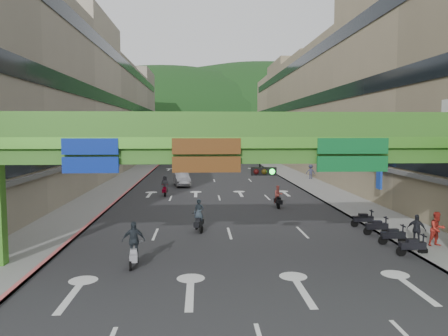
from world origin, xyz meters
name	(u,v)px	position (x,y,z in m)	size (l,w,h in m)	color
ground	(254,318)	(0.00, 0.00, 0.00)	(320.00, 320.00, 0.00)	black
road_slab	(212,173)	(0.00, 50.00, 0.01)	(18.00, 140.00, 0.02)	#28282B
sidewalk_left	(137,173)	(-11.00, 50.00, 0.07)	(4.00, 140.00, 0.15)	gray
sidewalk_right	(286,172)	(11.00, 50.00, 0.07)	(4.00, 140.00, 0.15)	gray
curb_left	(150,173)	(-9.10, 50.00, 0.09)	(0.20, 140.00, 0.18)	#CC5959
curb_right	(273,172)	(9.10, 50.00, 0.09)	(0.20, 140.00, 0.18)	gray
building_row_left	(80,108)	(-18.93, 50.00, 9.46)	(12.80, 95.00, 19.00)	#9E937F
building_row_right	(339,109)	(18.93, 50.00, 9.46)	(12.80, 95.00, 19.00)	gray
overpass_near	(260,154)	(0.93, 5.38, 5.21)	(28.00, 12.27, 7.10)	#4C9E2D
overpass_far	(209,135)	(0.00, 65.00, 5.40)	(28.00, 2.20, 7.10)	#4C9E2D
hill_left	(166,146)	(-15.00, 160.00, 0.00)	(168.00, 140.00, 112.00)	#1C4419
hill_right	(259,144)	(25.00, 180.00, 0.00)	(208.00, 176.00, 128.00)	#1C4419
bunting_string	(217,133)	(0.00, 30.00, 5.96)	(26.00, 0.36, 0.47)	black
scooter_rider_near	(199,216)	(-1.86, 12.63, 0.95)	(0.77, 1.57, 2.04)	black
scooter_rider_mid	(278,197)	(4.54, 20.57, 0.93)	(0.79, 1.60, 1.83)	black
scooter_rider_left	(134,244)	(-4.85, 5.75, 1.08)	(1.09, 1.60, 2.14)	gray
scooter_rider_far	(165,186)	(-5.13, 27.57, 1.00)	(0.84, 1.60, 1.98)	maroon
parked_scooter_row	(385,231)	(8.80, 10.00, 0.52)	(1.60, 7.15, 1.08)	black
car_silver	(182,180)	(-3.81, 35.00, 0.73)	(1.54, 4.42, 1.46)	#B2B0B9
car_yellow	(223,163)	(2.18, 60.47, 0.66)	(1.56, 3.87, 1.32)	#B5B800
pedestrian_red	(437,232)	(10.78, 8.00, 0.92)	(0.89, 0.69, 1.83)	#B02920
pedestrian_dark	(416,232)	(9.80, 8.30, 0.82)	(0.97, 0.40, 1.65)	#212229
pedestrian_blue	(311,173)	(12.20, 40.00, 0.91)	(0.85, 0.54, 1.81)	#30334D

